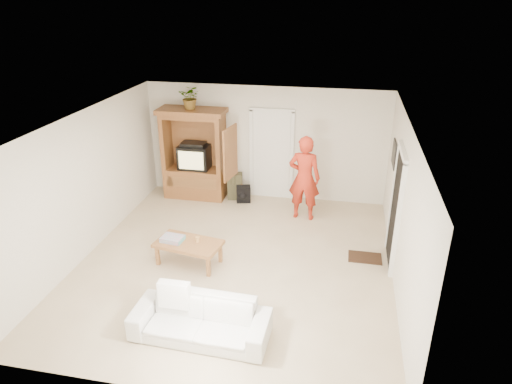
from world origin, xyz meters
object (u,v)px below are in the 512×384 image
armoire (196,160)px  sofa (200,320)px  coffee_table (189,245)px  man (304,178)px

armoire → sofa: (1.55, -4.62, -0.63)m
sofa → coffee_table: size_ratio=1.56×
armoire → sofa: 4.91m
sofa → coffee_table: (-0.78, 1.77, 0.09)m
coffee_table → armoire: bearing=115.0°
man → coffee_table: 2.90m
armoire → man: armoire is taller
armoire → man: size_ratio=1.15×
man → coffee_table: size_ratio=1.48×
armoire → sofa: size_ratio=1.09×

